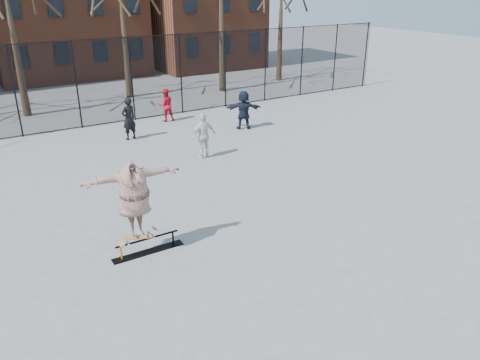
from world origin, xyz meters
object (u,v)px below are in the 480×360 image
bystander_navy (244,110)px  bystander_white (204,136)px  bystander_red (166,105)px  skate_rail (148,247)px  skater (135,202)px  skateboard (139,238)px  bystander_black (129,119)px

bystander_navy → bystander_white: bearing=61.5°
bystander_red → bystander_white: 5.66m
skate_rail → bystander_navy: 11.16m
skater → skateboard: bearing=0.0°
skate_rail → skater: size_ratio=0.78×
skateboard → bystander_red: bearing=63.5°
bystander_black → bystander_white: size_ratio=1.03×
bystander_navy → skateboard: bearing=69.6°
bystander_red → bystander_navy: 4.01m
skater → bystander_red: (5.49, 11.03, -0.69)m
skate_rail → bystander_black: bystander_black is taller
skater → bystander_white: 7.18m
skate_rail → bystander_navy: bystander_navy is taller
skateboard → skater: size_ratio=0.37×
skate_rail → skater: 1.34m
bystander_red → bystander_white: bystander_white is taller
skate_rail → skateboard: (-0.22, 0.00, 0.30)m
skateboard → bystander_white: 7.17m
bystander_red → skateboard: bearing=71.5°
bystander_red → bystander_black: bearing=44.3°
bystander_red → bystander_white: (-0.83, -5.60, 0.09)m
skateboard → bystander_white: (4.66, 5.43, 0.43)m
bystander_black → bystander_navy: 5.20m
bystander_red → skate_rail: bearing=72.4°
skateboard → skater: (0.00, 0.00, 1.02)m
skate_rail → bystander_red: (5.27, 11.03, 0.64)m
bystander_white → bystander_navy: bystander_navy is taller
skater → bystander_navy: bearing=49.1°
bystander_white → bystander_black: bearing=-71.2°
skateboard → skate_rail: bearing=0.0°
skate_rail → bystander_red: 12.24m
skate_rail → bystander_black: size_ratio=1.02×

